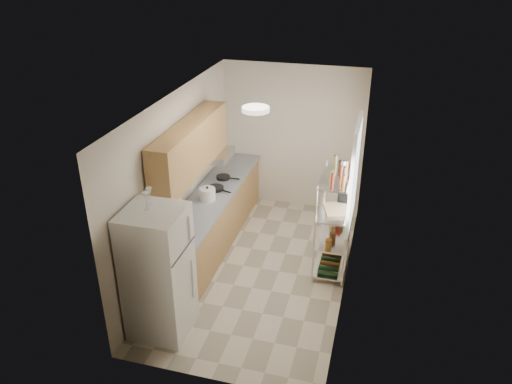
% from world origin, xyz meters
% --- Properties ---
extents(room, '(2.52, 4.42, 2.62)m').
position_xyz_m(room, '(0.00, 0.00, 1.30)').
color(room, beige).
rests_on(room, ground).
extents(counter_run, '(0.63, 3.51, 0.90)m').
position_xyz_m(counter_run, '(-0.92, 0.44, 0.45)').
color(counter_run, '#B2894C').
rests_on(counter_run, ground).
extents(upper_cabinets, '(0.33, 2.20, 0.72)m').
position_xyz_m(upper_cabinets, '(-1.05, 0.10, 1.81)').
color(upper_cabinets, '#B2894C').
rests_on(upper_cabinets, room).
extents(range_hood, '(0.50, 0.60, 0.12)m').
position_xyz_m(range_hood, '(-1.00, 0.90, 1.39)').
color(range_hood, '#B7BABC').
rests_on(range_hood, room).
extents(window, '(0.06, 1.00, 1.46)m').
position_xyz_m(window, '(1.23, 0.35, 1.55)').
color(window, white).
rests_on(window, room).
extents(bakers_rack, '(0.45, 0.90, 1.73)m').
position_xyz_m(bakers_rack, '(1.00, 0.30, 1.11)').
color(bakers_rack, silver).
rests_on(bakers_rack, ground).
extents(ceiling_dome, '(0.34, 0.34, 0.05)m').
position_xyz_m(ceiling_dome, '(0.00, -0.30, 2.57)').
color(ceiling_dome, white).
rests_on(ceiling_dome, room).
extents(refrigerator, '(0.70, 0.70, 1.69)m').
position_xyz_m(refrigerator, '(-0.87, -1.56, 0.84)').
color(refrigerator, silver).
rests_on(refrigerator, ground).
extents(wine_glass_a, '(0.08, 0.08, 0.21)m').
position_xyz_m(wine_glass_a, '(-0.94, -1.52, 1.80)').
color(wine_glass_a, silver).
rests_on(wine_glass_a, refrigerator).
extents(wine_glass_b, '(0.07, 0.07, 0.20)m').
position_xyz_m(wine_glass_b, '(-0.97, -1.40, 1.79)').
color(wine_glass_b, silver).
rests_on(wine_glass_b, refrigerator).
extents(rice_cooker, '(0.24, 0.24, 0.19)m').
position_xyz_m(rice_cooker, '(-0.91, 0.28, 1.00)').
color(rice_cooker, white).
rests_on(rice_cooker, counter_run).
extents(frying_pan_large, '(0.33, 0.33, 0.05)m').
position_xyz_m(frying_pan_large, '(-0.92, 0.65, 0.92)').
color(frying_pan_large, black).
rests_on(frying_pan_large, counter_run).
extents(frying_pan_small, '(0.23, 0.23, 0.05)m').
position_xyz_m(frying_pan_small, '(-0.93, 1.06, 0.92)').
color(frying_pan_small, black).
rests_on(frying_pan_small, counter_run).
extents(cutting_board, '(0.44, 0.50, 0.03)m').
position_xyz_m(cutting_board, '(1.03, 0.25, 1.03)').
color(cutting_board, tan).
rests_on(cutting_board, bakers_rack).
extents(espresso_machine, '(0.16, 0.22, 0.25)m').
position_xyz_m(espresso_machine, '(1.08, 0.56, 1.14)').
color(espresso_machine, black).
rests_on(espresso_machine, bakers_rack).
extents(storage_bag, '(0.11, 0.15, 0.16)m').
position_xyz_m(storage_bag, '(1.04, 0.63, 0.64)').
color(storage_bag, red).
rests_on(storage_bag, bakers_rack).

